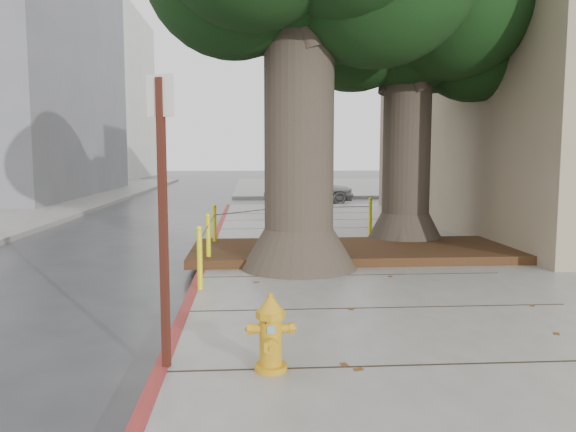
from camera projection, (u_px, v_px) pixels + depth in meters
name	position (u px, v px, depth m)	size (l,w,h in m)	color
ground	(340.00, 320.00, 7.27)	(140.00, 140.00, 0.00)	#28282B
sidewalk_far	(357.00, 186.00, 37.42)	(16.00, 20.00, 0.15)	slate
curb_red	(201.00, 275.00, 9.60)	(0.14, 26.00, 0.16)	maroon
planter_bed	(353.00, 251.00, 11.17)	(6.40, 2.60, 0.16)	black
building_far_white	(70.00, 94.00, 49.92)	(12.00, 18.00, 15.00)	silver
building_side_white	(535.00, 115.00, 33.66)	(10.00, 10.00, 9.00)	silver
building_side_grey	(575.00, 100.00, 39.86)	(12.00, 14.00, 12.00)	slate
tree_far	(423.00, 21.00, 12.18)	(4.50, 3.80, 7.17)	#4C3F33
bollard_ring	(264.00, 227.00, 11.47)	(3.79, 5.39, 0.95)	yellow
fire_hydrant	(271.00, 333.00, 5.13)	(0.38, 0.33, 0.73)	gold
signpost	(163.00, 205.00, 5.10)	(0.25, 0.12, 2.69)	#471911
car_silver	(309.00, 188.00, 24.69)	(1.59, 3.95, 1.35)	#B2B2B7
car_red	(464.00, 186.00, 27.55)	(1.26, 3.60, 1.19)	#9C200E
car_dark	(13.00, 190.00, 24.43)	(1.66, 4.08, 1.18)	black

